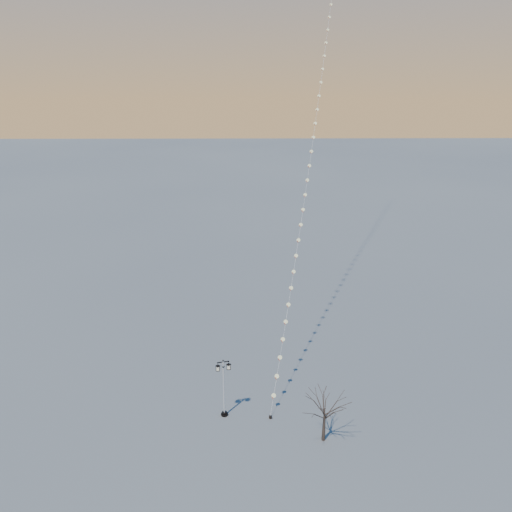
{
  "coord_description": "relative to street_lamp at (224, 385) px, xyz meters",
  "views": [
    {
      "loc": [
        0.81,
        -27.19,
        22.0
      ],
      "look_at": [
        1.25,
        7.51,
        9.37
      ],
      "focal_mm": 36.02,
      "sensor_mm": 36.0,
      "label": 1
    }
  ],
  "objects": [
    {
      "name": "street_lamp",
      "position": [
        0.0,
        0.0,
        0.0
      ],
      "size": [
        1.07,
        0.54,
        4.3
      ],
      "rotation": [
        0.0,
        0.0,
        0.24
      ],
      "color": "black",
      "rests_on": "ground"
    },
    {
      "name": "kite_train",
      "position": [
        8.08,
        20.38,
        19.0
      ],
      "size": [
        10.57,
        42.1,
        42.95
      ],
      "rotation": [
        0.0,
        0.0,
        -0.2
      ],
      "color": "black",
      "rests_on": "ground"
    },
    {
      "name": "ground",
      "position": [
        0.95,
        -1.76,
        -2.38
      ],
      "size": [
        300.0,
        300.0,
        0.0
      ],
      "primitive_type": "plane",
      "color": "#5D5E5F",
      "rests_on": "ground"
    },
    {
      "name": "bare_tree",
      "position": [
        6.35,
        -2.55,
        0.17
      ],
      "size": [
        2.21,
        2.21,
        3.67
      ],
      "rotation": [
        0.0,
        0.0,
        -0.28
      ],
      "color": "#352921",
      "rests_on": "ground"
    }
  ]
}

